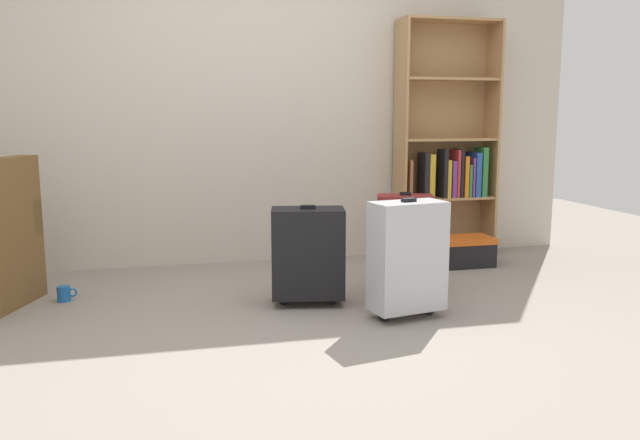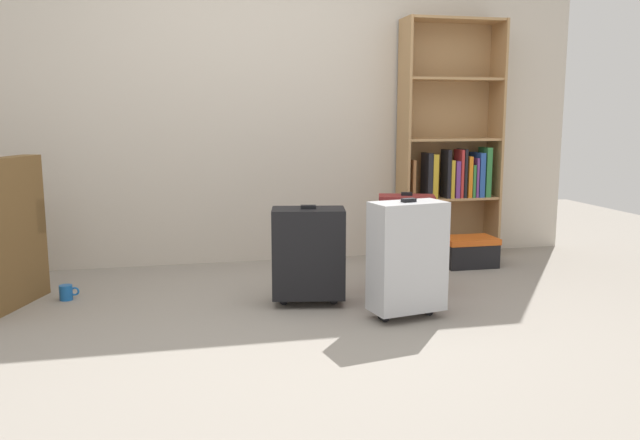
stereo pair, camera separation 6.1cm
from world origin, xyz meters
name	(u,v)px [view 1 (the left image)]	position (x,y,z in m)	size (l,w,h in m)	color
ground_plane	(303,335)	(0.00, 0.00, 0.00)	(9.24, 9.24, 0.00)	gray
back_wall	(252,95)	(0.00, 1.84, 1.30)	(5.28, 0.10, 2.60)	beige
bookshelf	(446,149)	(1.55, 1.66, 0.87)	(0.81, 0.28, 1.89)	#A87F51
mug	(64,294)	(-1.31, 0.96, 0.05)	(0.12, 0.08, 0.10)	#1959A5
storage_box	(466,250)	(1.55, 1.25, 0.12)	(0.40, 0.28, 0.22)	black
suitcase_black	(308,253)	(0.15, 0.55, 0.32)	(0.48, 0.33, 0.61)	black
suitcase_dark_red	(404,240)	(0.82, 0.67, 0.34)	(0.40, 0.30, 0.66)	maroon
suitcase_silver	(407,256)	(0.64, 0.15, 0.36)	(0.45, 0.29, 0.69)	#B7BABF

